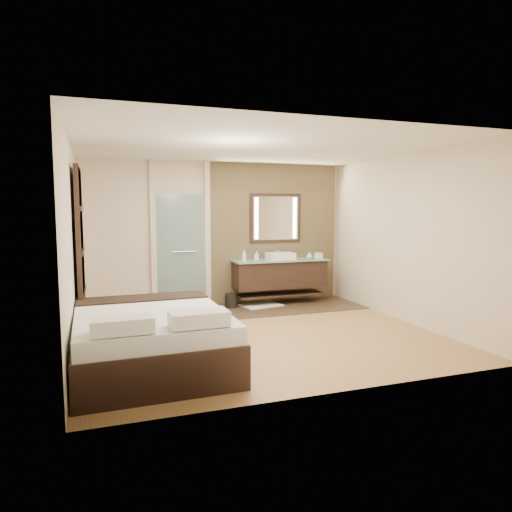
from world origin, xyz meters
name	(u,v)px	position (x,y,z in m)	size (l,w,h in m)	color
floor	(259,334)	(0.00, 0.00, 0.00)	(5.00, 5.00, 0.00)	olive
tile_strip	(261,308)	(0.60, 1.60, 0.01)	(3.80, 1.30, 0.01)	#3B2A20
stone_wall	(274,233)	(1.10, 2.21, 1.35)	(2.60, 0.08, 2.70)	tan
vanity	(280,274)	(1.10, 1.92, 0.58)	(1.85, 0.55, 0.88)	black
mirror_unit	(276,218)	(1.10, 2.16, 1.65)	(1.06, 0.04, 0.96)	black
frosted_door	(181,246)	(-0.75, 2.20, 1.14)	(1.10, 0.12, 2.70)	#A0CAC9
shoji_partition	(81,254)	(-2.43, 0.60, 1.21)	(0.06, 1.20, 2.40)	black
bed	(151,339)	(-1.65, -0.89, 0.34)	(1.74, 2.16, 0.82)	black
bath_mat	(261,305)	(0.68, 1.82, 0.02)	(0.72, 0.50, 0.02)	silver
waste_bin	(231,301)	(0.09, 1.85, 0.13)	(0.22, 0.22, 0.27)	black
tissue_box	(319,255)	(1.92, 1.90, 0.92)	(0.12, 0.12, 0.10)	white
soap_bottle_a	(244,256)	(0.34, 1.81, 0.97)	(0.08, 0.09, 0.22)	silver
soap_bottle_b	(257,255)	(0.65, 1.99, 0.95)	(0.08, 0.08, 0.17)	#B2B2B2
soap_bottle_c	(309,255)	(1.66, 1.79, 0.94)	(0.11, 0.11, 0.14)	#A3CDCC
cup	(317,255)	(1.92, 1.97, 0.91)	(0.11, 0.11, 0.09)	white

